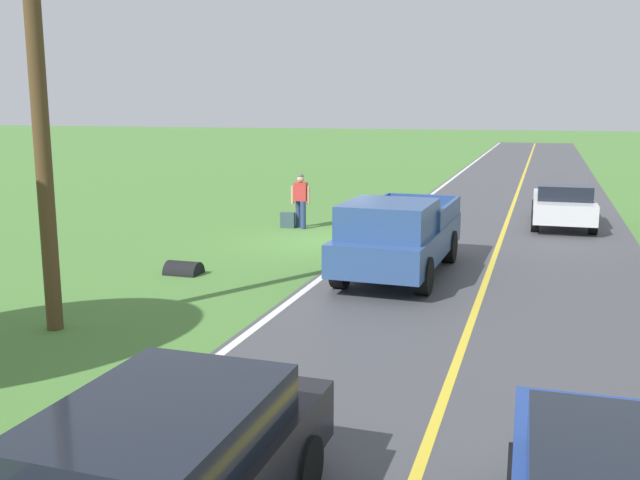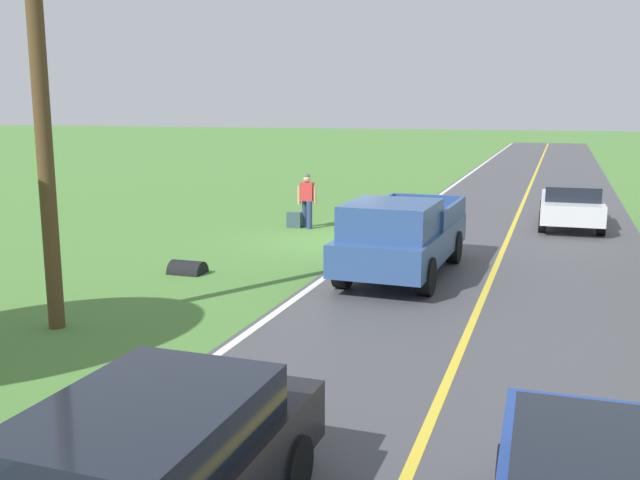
# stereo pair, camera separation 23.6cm
# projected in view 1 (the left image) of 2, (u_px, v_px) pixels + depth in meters

# --- Properties ---
(ground_plane) EXTENTS (200.00, 200.00, 0.00)m
(ground_plane) POSITION_uv_depth(u_px,v_px,m) (332.00, 242.00, 20.42)
(ground_plane) COLOR #4C7F38
(road_surface) EXTENTS (7.54, 120.00, 0.00)m
(road_surface) POSITION_uv_depth(u_px,v_px,m) (496.00, 251.00, 19.04)
(road_surface) COLOR #47474C
(road_surface) RESTS_ON ground
(lane_edge_line) EXTENTS (0.16, 117.60, 0.00)m
(lane_edge_line) POSITION_uv_depth(u_px,v_px,m) (367.00, 244.00, 20.11)
(lane_edge_line) COLOR silver
(lane_edge_line) RESTS_ON ground
(lane_centre_line) EXTENTS (0.14, 117.60, 0.00)m
(lane_centre_line) POSITION_uv_depth(u_px,v_px,m) (496.00, 251.00, 19.04)
(lane_centre_line) COLOR gold
(lane_centre_line) RESTS_ON ground
(hitchhiker_walking) EXTENTS (0.62, 0.51, 1.75)m
(hitchhiker_walking) POSITION_uv_depth(u_px,v_px,m) (301.00, 198.00, 22.55)
(hitchhiker_walking) COLOR navy
(hitchhiker_walking) RESTS_ON ground
(suitcase_carried) EXTENTS (0.47, 0.23, 0.50)m
(suitcase_carried) POSITION_uv_depth(u_px,v_px,m) (288.00, 220.00, 22.70)
(suitcase_carried) COLOR #384C56
(suitcase_carried) RESTS_ON ground
(pickup_truck_passing) EXTENTS (2.22, 5.46, 1.82)m
(pickup_truck_passing) POSITION_uv_depth(u_px,v_px,m) (397.00, 235.00, 16.11)
(pickup_truck_passing) COLOR #2D4C84
(pickup_truck_passing) RESTS_ON ground
(sedan_near_oncoming) EXTENTS (1.99, 4.43, 1.41)m
(sedan_near_oncoming) POSITION_uv_depth(u_px,v_px,m) (563.00, 203.00, 22.94)
(sedan_near_oncoming) COLOR silver
(sedan_near_oncoming) RESTS_ON ground
(utility_pole_roadside) EXTENTS (0.28, 0.28, 7.05)m
(utility_pole_roadside) POSITION_uv_depth(u_px,v_px,m) (41.00, 126.00, 11.77)
(utility_pole_roadside) COLOR brown
(utility_pole_roadside) RESTS_ON ground
(drainage_culvert) EXTENTS (0.80, 0.60, 0.60)m
(drainage_culvert) POSITION_uv_depth(u_px,v_px,m) (184.00, 274.00, 16.50)
(drainage_culvert) COLOR black
(drainage_culvert) RESTS_ON ground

